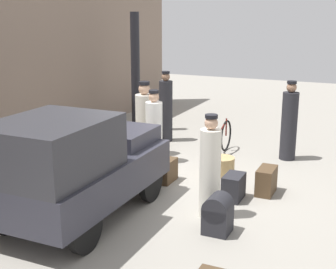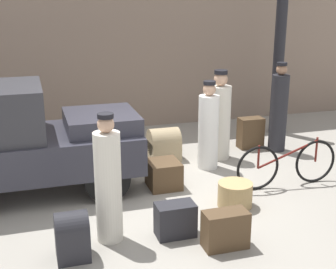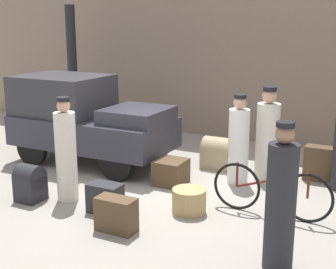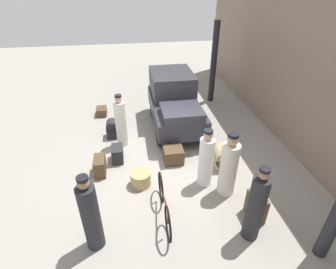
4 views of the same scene
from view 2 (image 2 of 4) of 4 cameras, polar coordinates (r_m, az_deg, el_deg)
name	(u,v)px [view 2 (image 2 of 4)]	position (r m, az deg, el deg)	size (l,w,h in m)	color
ground_plane	(160,197)	(7.43, -1.03, -7.59)	(30.00, 30.00, 0.00)	gray
station_building_facade	(109,31)	(10.77, -7.23, 12.39)	(16.00, 0.15, 4.50)	gray
canopy_pillar_right	(278,62)	(10.74, 13.32, 8.63)	(0.24, 0.24, 3.22)	black
truck	(21,137)	(7.59, -17.45, -0.34)	(3.24, 1.57, 1.76)	black
bicycle	(287,164)	(7.93, 14.32, -3.53)	(1.81, 0.04, 0.79)	black
wicker_basket	(235,194)	(7.13, 8.17, -7.23)	(0.52, 0.52, 0.37)	tan
porter_lifting_near_truck	(279,111)	(9.57, 13.35, 2.85)	(0.34, 0.34, 1.79)	#232328
porter_standing_middle	(208,129)	(8.43, 4.94, 0.67)	(0.37, 0.37, 1.60)	white
porter_with_bicycle	(108,184)	(5.96, -7.31, -5.96)	(0.34, 0.34, 1.69)	silver
conductor_in_dark_uniform	(219,119)	(8.95, 6.29, 1.89)	(0.42, 0.42, 1.71)	silver
trunk_barrel_dark	(164,145)	(8.95, -0.50, -1.26)	(0.57, 0.50, 0.62)	#9E8966
suitcase_black_upright	(72,235)	(5.83, -11.62, -11.93)	(0.39, 0.39, 0.60)	#232328
suitcase_small_leather	(225,230)	(6.01, 7.01, -11.43)	(0.56, 0.29, 0.48)	#4C3823
suitcase_tan_flat	(250,133)	(9.76, 10.02, 0.20)	(0.50, 0.30, 0.63)	#4C3823
trunk_umber_medium	(175,220)	(6.24, 0.90, -10.35)	(0.52, 0.31, 0.45)	#232328
trunk_large_brown	(164,174)	(7.71, -0.53, -4.86)	(0.51, 0.55, 0.44)	#4C3823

